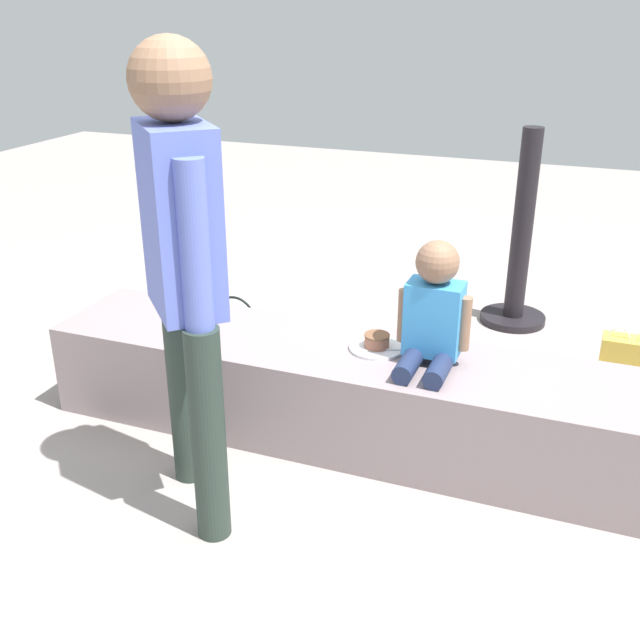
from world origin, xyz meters
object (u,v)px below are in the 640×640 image
(cake_plate, at_px, (377,344))
(gift_bag, at_px, (627,363))
(child_seated, at_px, (433,312))
(handbag_black_leather, at_px, (236,337))
(adult_standing, at_px, (183,250))
(water_bottle_near_gift, at_px, (398,372))

(cake_plate, height_order, gift_bag, cake_plate)
(child_seated, xyz_separation_m, handbag_black_leather, (-1.08, 0.46, -0.48))
(cake_plate, distance_m, gift_bag, 1.30)
(adult_standing, distance_m, gift_bag, 2.21)
(gift_bag, height_order, handbag_black_leather, handbag_black_leather)
(cake_plate, relative_size, handbag_black_leather, 0.65)
(cake_plate, bearing_deg, adult_standing, -124.12)
(cake_plate, relative_size, gift_bag, 0.75)
(cake_plate, bearing_deg, child_seated, -11.55)
(adult_standing, height_order, cake_plate, adult_standing)
(gift_bag, bearing_deg, adult_standing, -134.04)
(child_seated, xyz_separation_m, water_bottle_near_gift, (-0.24, 0.45, -0.51))
(adult_standing, distance_m, handbag_black_leather, 1.42)
(water_bottle_near_gift, bearing_deg, handbag_black_leather, 179.15)
(gift_bag, distance_m, water_bottle_near_gift, 1.07)
(adult_standing, xyz_separation_m, handbag_black_leather, (-0.40, 1.08, -0.83))
(handbag_black_leather, bearing_deg, cake_plate, -26.17)
(adult_standing, height_order, gift_bag, adult_standing)
(child_seated, relative_size, water_bottle_near_gift, 2.31)
(gift_bag, xyz_separation_m, handbag_black_leather, (-1.83, -0.39, 0.00))
(adult_standing, distance_m, cake_plate, 0.97)
(child_seated, bearing_deg, handbag_black_leather, 156.70)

